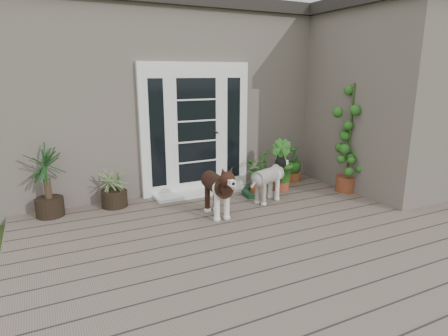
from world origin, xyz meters
name	(u,v)px	position (x,y,z in m)	size (l,w,h in m)	color
deck	(278,240)	(0.00, 0.40, 0.06)	(6.20, 4.60, 0.12)	#6B5B4C
house_main	(168,99)	(0.00, 4.65, 1.55)	(7.40, 4.00, 3.10)	#665E54
roof_main	(165,17)	(0.00, 4.65, 3.20)	(7.60, 4.20, 0.20)	#2D2826
house_wing	(385,105)	(2.90, 1.50, 1.55)	(1.60, 2.40, 3.10)	#665E54
roof_wing	(395,3)	(2.90, 1.50, 3.20)	(1.80, 2.60, 0.20)	#2D2826
door_unit	(196,129)	(-0.20, 2.60, 1.19)	(1.90, 0.14, 2.15)	white
door_step	(202,192)	(-0.20, 2.40, 0.14)	(1.60, 0.40, 0.05)	white
brindle_dog	(217,193)	(-0.40, 1.36, 0.46)	(0.35, 0.82, 0.68)	#311B12
white_dog	(268,183)	(0.57, 1.56, 0.43)	(0.32, 0.74, 0.62)	silver
spider_plant	(113,185)	(-1.64, 2.40, 0.46)	(0.64, 0.64, 0.69)	#7B9E61
yucca	(47,180)	(-2.53, 2.40, 0.65)	(0.73, 0.73, 1.05)	black
herb_a	(258,174)	(0.69, 2.07, 0.43)	(0.49, 0.49, 0.62)	#1E5C1A
herb_b	(281,172)	(1.11, 1.97, 0.45)	(0.44, 0.44, 0.66)	#175119
herb_c	(293,167)	(1.65, 2.36, 0.38)	(0.34, 0.34, 0.53)	#1C641C
sapling	(350,137)	(2.08, 1.43, 1.06)	(0.56, 0.56, 1.89)	#22621C
clog_left	(248,194)	(0.41, 1.90, 0.17)	(0.15, 0.33, 0.10)	black
clog_right	(248,187)	(0.61, 2.25, 0.16)	(0.13, 0.29, 0.09)	black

